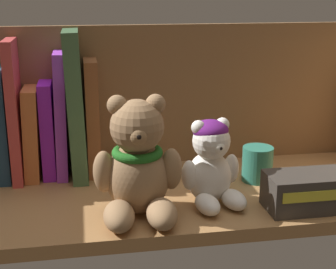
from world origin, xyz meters
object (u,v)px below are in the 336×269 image
at_px(teddy_bear_larger, 138,166).
at_px(teddy_bear_smaller, 211,164).
at_px(small_product_box, 307,191).
at_px(book_5, 16,109).
at_px(pillar_candle, 257,164).
at_px(book_8, 61,114).
at_px(book_9, 76,103).
at_px(book_6, 33,131).
at_px(book_10, 92,116).
at_px(book_7, 48,128).
at_px(book_4, 2,122).

distance_m(teddy_bear_larger, teddy_bear_smaller, 0.11).
bearing_deg(small_product_box, teddy_bear_larger, 174.78).
height_order(book_5, small_product_box, book_5).
bearing_deg(pillar_candle, teddy_bear_larger, -155.61).
relative_size(book_8, book_9, 0.86).
xyz_separation_m(book_5, small_product_box, (0.42, -0.21, -0.09)).
xyz_separation_m(book_6, book_8, (0.05, 0.00, 0.03)).
bearing_deg(book_5, book_8, 0.00).
relative_size(book_8, book_10, 1.07).
bearing_deg(book_7, book_5, -180.00).
bearing_deg(book_4, book_7, 0.00).
bearing_deg(book_9, book_4, 180.00).
height_order(book_8, pillar_candle, book_8).
xyz_separation_m(teddy_bear_smaller, pillar_candle, (0.10, 0.07, -0.03)).
bearing_deg(book_8, pillar_candle, -16.54).
bearing_deg(book_10, teddy_bear_smaller, -45.23).
xyz_separation_m(book_7, small_product_box, (0.37, -0.21, -0.05)).
bearing_deg(book_8, book_5, -180.00).
relative_size(book_7, book_9, 0.66).
xyz_separation_m(book_4, book_10, (0.15, 0.00, 0.00)).
height_order(book_4, pillar_candle, book_4).
bearing_deg(teddy_bear_larger, book_9, 113.73).
bearing_deg(pillar_candle, book_9, 162.14).
height_order(book_4, teddy_bear_smaller, book_4).
relative_size(book_4, book_7, 1.17).
distance_m(teddy_bear_smaller, pillar_candle, 0.13).
distance_m(book_9, pillar_candle, 0.32).
height_order(book_6, teddy_bear_smaller, book_6).
bearing_deg(book_9, book_7, 180.00).
height_order(book_6, book_7, book_7).
bearing_deg(small_product_box, pillar_candle, 106.09).
bearing_deg(small_product_box, book_6, 152.16).
relative_size(book_5, book_7, 1.44).
height_order(teddy_bear_larger, teddy_bear_smaller, teddy_bear_larger).
relative_size(book_6, pillar_candle, 2.64).
distance_m(book_8, teddy_bear_smaller, 0.28).
distance_m(teddy_bear_larger, small_product_box, 0.25).
height_order(book_9, book_10, book_9).
xyz_separation_m(book_9, small_product_box, (0.33, -0.21, -0.10)).
xyz_separation_m(book_7, book_9, (0.05, 0.00, 0.04)).
relative_size(book_5, book_10, 1.18).
relative_size(book_5, book_8, 1.11).
bearing_deg(pillar_candle, book_4, 167.21).
height_order(teddy_bear_larger, small_product_box, teddy_bear_larger).
bearing_deg(book_8, teddy_bear_smaller, -37.59).
height_order(book_7, book_8, book_8).
height_order(book_7, small_product_box, book_7).
height_order(book_6, book_8, book_8).
relative_size(book_4, book_9, 0.77).
xyz_separation_m(book_5, teddy_bear_smaller, (0.29, -0.17, -0.06)).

